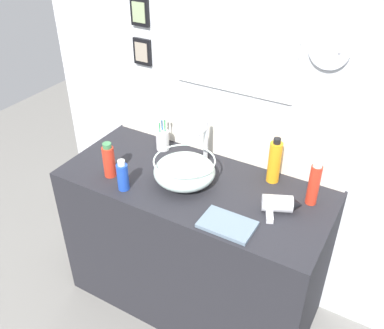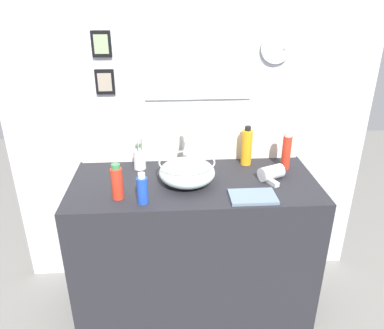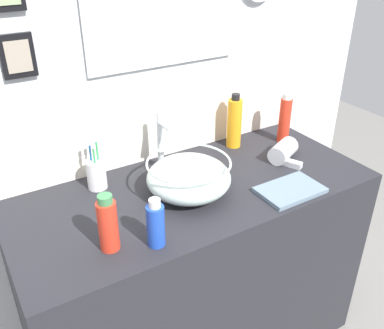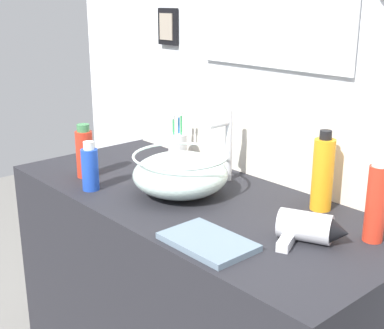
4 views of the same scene
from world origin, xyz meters
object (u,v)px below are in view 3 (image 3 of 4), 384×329
soap_dispenser (156,224)px  hand_towel (290,190)px  faucet (161,139)px  glass_bowl_sink (189,177)px  lotion_bottle (108,224)px  toothbrush_cup (96,174)px  spray_bottle (285,119)px  shampoo_bottle (234,123)px  hair_drier (285,150)px

soap_dispenser → hand_towel: bearing=0.9°
faucet → hand_towel: bearing=-50.1°
faucet → glass_bowl_sink: bearing=-90.0°
soap_dispenser → lotion_bottle: size_ratio=0.86×
toothbrush_cup → hand_towel: size_ratio=0.86×
faucet → toothbrush_cup: bearing=178.2°
glass_bowl_sink → spray_bottle: 0.60m
soap_dispenser → spray_bottle: 0.87m
spray_bottle → lotion_bottle: 0.97m
soap_dispenser → lotion_bottle: (-0.13, 0.06, 0.01)m
glass_bowl_sink → faucet: 0.21m
toothbrush_cup → spray_bottle: spray_bottle is taller
lotion_bottle → shampoo_bottle: 0.80m
hair_drier → soap_dispenser: size_ratio=1.19×
glass_bowl_sink → hair_drier: (0.47, 0.03, -0.03)m
shampoo_bottle → glass_bowl_sink: bearing=-147.7°
glass_bowl_sink → hair_drier: size_ratio=1.57×
faucet → hair_drier: (0.47, -0.17, -0.10)m
shampoo_bottle → soap_dispenser: bearing=-144.7°
lotion_bottle → soap_dispenser: bearing=-23.8°
shampoo_bottle → lotion_bottle: bearing=-153.1°
spray_bottle → shampoo_bottle: size_ratio=0.94×
hair_drier → soap_dispenser: bearing=-163.0°
faucet → hand_towel: (0.32, -0.38, -0.13)m
glass_bowl_sink → soap_dispenser: bearing=-140.2°
hair_drier → lotion_bottle: 0.84m
shampoo_bottle → toothbrush_cup: bearing=-178.2°
hand_towel → hair_drier: bearing=52.5°
glass_bowl_sink → hand_towel: 0.37m
hair_drier → shampoo_bottle: (-0.11, 0.20, 0.07)m
hair_drier → faucet: bearing=159.8°
toothbrush_cup → lotion_bottle: bearing=-104.4°
soap_dispenser → glass_bowl_sink: bearing=39.8°
faucet → hand_towel: faucet is taller
soap_dispenser → hair_drier: bearing=17.0°
glass_bowl_sink → toothbrush_cup: toothbrush_cup is taller
shampoo_bottle → hand_towel: (-0.04, -0.41, -0.10)m
faucet → soap_dispenser: bearing=-120.1°
soap_dispenser → spray_bottle: (0.80, 0.34, 0.03)m
faucet → lotion_bottle: (-0.35, -0.33, -0.05)m
faucet → spray_bottle: (0.58, -0.05, -0.03)m
spray_bottle → shampoo_bottle: 0.23m
toothbrush_cup → soap_dispenser: size_ratio=1.25×
faucet → toothbrush_cup: size_ratio=1.21×
soap_dispenser → hand_towel: (0.54, 0.01, -0.06)m
glass_bowl_sink → lotion_bottle: size_ratio=1.61×
toothbrush_cup → hand_towel: 0.70m
glass_bowl_sink → spray_bottle: size_ratio=1.33×
hair_drier → hand_towel: bearing=-127.5°
toothbrush_cup → spray_bottle: 0.84m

